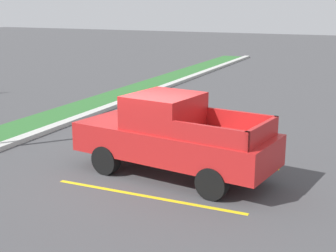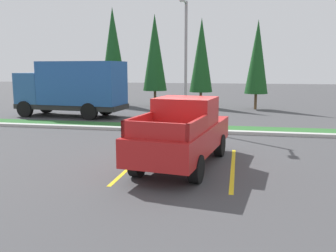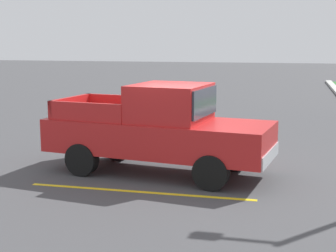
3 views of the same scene
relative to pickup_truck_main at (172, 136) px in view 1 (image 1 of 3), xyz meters
The scene contains 5 objects.
ground_plane 1.25m from the pickup_truck_main, 91.50° to the left, with size 120.00×120.00×0.00m, color #424244.
parking_line_near 1.87m from the pickup_truck_main, behind, with size 0.12×4.80×0.01m, color yellow.
parking_line_far 1.86m from the pickup_truck_main, ahead, with size 0.12×4.80×0.01m, color yellow.
curb_strip 5.78m from the pickup_truck_main, 90.18° to the left, with size 56.00×0.40×0.15m, color #B2B2AD.
pickup_truck_main is the anchor object (origin of this frame).
Camera 1 is at (-10.79, -5.48, 4.33)m, focal length 51.68 mm.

